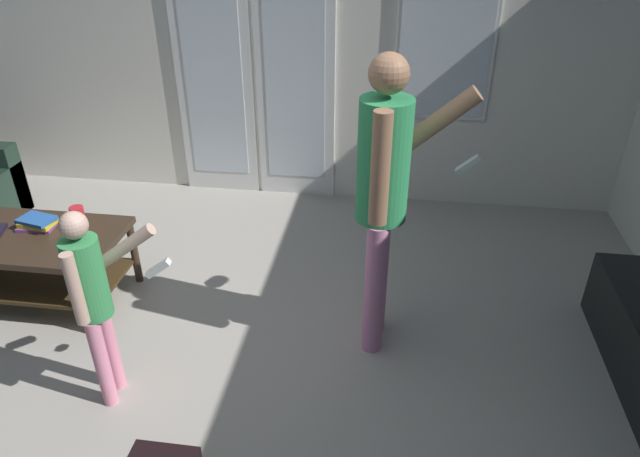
# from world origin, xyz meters

# --- Properties ---
(ground_plane) EXTENTS (5.87, 4.74, 0.02)m
(ground_plane) POSITION_xyz_m (0.00, 0.00, -0.01)
(ground_plane) COLOR #A6A095
(wall_back_with_doors) EXTENTS (5.87, 0.09, 2.54)m
(wall_back_with_doors) POSITION_xyz_m (0.04, 2.33, 1.25)
(wall_back_with_doors) COLOR white
(wall_back_with_doors) RESTS_ON ground_plane
(coffee_table) EXTENTS (1.10, 0.63, 0.48)m
(coffee_table) POSITION_xyz_m (-1.08, 0.56, 0.35)
(coffee_table) COLOR #36271B
(coffee_table) RESTS_ON ground_plane
(person_adult) EXTENTS (0.62, 0.45, 1.66)m
(person_adult) POSITION_xyz_m (1.05, 0.48, 0.99)
(person_adult) COLOR pink
(person_adult) RESTS_ON ground_plane
(person_child) EXTENTS (0.44, 0.32, 1.08)m
(person_child) POSITION_xyz_m (-0.27, -0.15, 0.65)
(person_child) COLOR pink
(person_child) RESTS_ON ground_plane
(cup_near_edge) EXTENTS (0.09, 0.09, 0.11)m
(cup_near_edge) POSITION_xyz_m (-0.84, 0.74, 0.54)
(cup_near_edge) COLOR red
(cup_near_edge) RESTS_ON coffee_table
(tv_remote_black) EXTENTS (0.17, 0.14, 0.02)m
(tv_remote_black) POSITION_xyz_m (-0.72, 0.42, 0.49)
(tv_remote_black) COLOR black
(tv_remote_black) RESTS_ON coffee_table
(book_stack) EXTENTS (0.24, 0.18, 0.07)m
(book_stack) POSITION_xyz_m (-1.06, 0.64, 0.52)
(book_stack) COLOR #7B4095
(book_stack) RESTS_ON coffee_table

